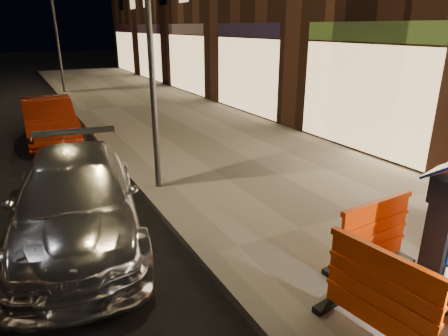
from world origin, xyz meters
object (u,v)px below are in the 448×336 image
parking_kiosk (442,239)px  car_silver (81,237)px  barrier_kerbside (379,294)px  barrier_back (374,236)px  car_red (52,141)px

parking_kiosk → car_silver: parking_kiosk is taller
parking_kiosk → barrier_kerbside: size_ratio=1.40×
barrier_kerbside → barrier_back: bearing=-53.9°
car_red → barrier_kerbside: bearing=-77.6°
barrier_kerbside → parking_kiosk: bearing=-98.9°
car_silver → car_red: car_silver is taller
barrier_back → barrier_kerbside: same height
barrier_kerbside → car_red: bearing=2.8°
parking_kiosk → barrier_back: 1.04m
car_silver → car_red: 6.82m
barrier_back → parking_kiosk: bearing=-93.9°
car_silver → car_red: size_ratio=1.20×
barrier_back → car_red: size_ratio=0.34×
parking_kiosk → car_silver: (-3.46, 4.12, -1.11)m
barrier_kerbside → car_red: 11.19m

